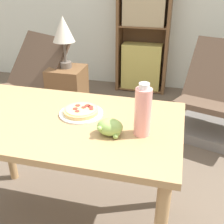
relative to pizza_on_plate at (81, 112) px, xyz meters
name	(u,v)px	position (x,y,z in m)	size (l,w,h in m)	color
dining_table	(61,136)	(-0.09, -0.08, -0.13)	(1.30, 0.73, 0.77)	tan
pizza_on_plate	(81,112)	(0.00, 0.00, 0.00)	(0.24, 0.24, 0.04)	white
grape_bunch	(110,127)	(0.21, -0.16, 0.02)	(0.13, 0.12, 0.08)	#93BC5B
drink_bottle	(143,111)	(0.36, -0.12, 0.11)	(0.08, 0.08, 0.26)	pink
lounge_chair_near	(27,97)	(-1.02, 1.11, -0.50)	(0.92, 0.99, 0.88)	slate
lounge_chair_far	(216,108)	(0.89, 1.32, -0.50)	(0.85, 0.93, 0.88)	slate
bookshelf	(143,32)	(0.00, 2.31, -0.01)	(0.65, 0.30, 1.69)	brown
side_table	(68,97)	(-0.58, 1.17, -0.48)	(0.34, 0.34, 0.62)	brown
table_lamp	(63,32)	(-0.58, 1.17, 0.18)	(0.21, 0.21, 0.49)	#665B51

